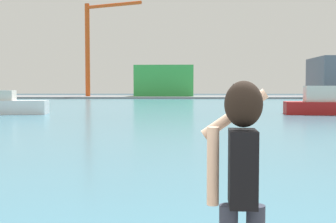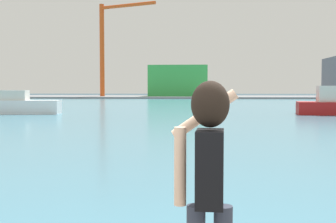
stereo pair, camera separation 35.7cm
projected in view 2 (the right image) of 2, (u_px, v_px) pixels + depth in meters
ground_plane at (201, 106)px, 53.00m from camera, size 220.00×220.00×0.00m
harbor_water at (201, 105)px, 54.99m from camera, size 140.00×100.00×0.02m
far_shore_dock at (202, 97)px, 94.80m from camera, size 140.00×20.00×0.38m
person_photographer at (208, 173)px, 3.18m from camera, size 0.53×0.55×1.74m
boat_moored at (23, 105)px, 35.87m from camera, size 5.99×2.38×1.95m
warehouse_left at (179, 81)px, 96.27m from camera, size 12.66×10.05×6.67m
port_crane at (108, 40)px, 92.43m from camera, size 12.71×5.83×19.71m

